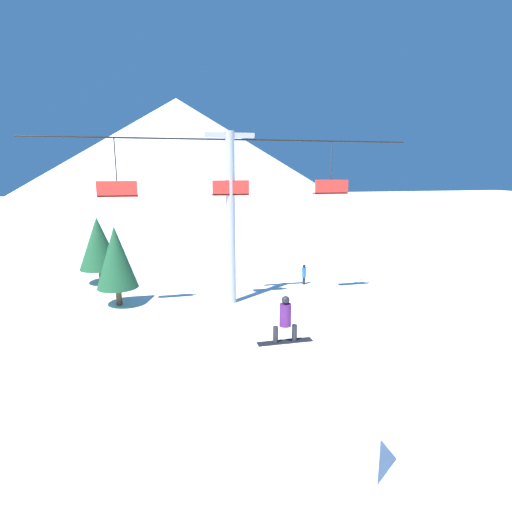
{
  "coord_description": "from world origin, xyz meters",
  "views": [
    {
      "loc": [
        -3.41,
        -7.82,
        6.75
      ],
      "look_at": [
        -0.34,
        5.35,
        3.84
      ],
      "focal_mm": 28.0,
      "sensor_mm": 36.0,
      "label": 1
    }
  ],
  "objects_px": {
    "snow_ramp": "(299,406)",
    "distant_skier": "(304,274)",
    "pine_tree_near": "(116,257)",
    "snowboarder": "(285,320)"
  },
  "relations": [
    {
      "from": "snow_ramp",
      "to": "distant_skier",
      "type": "distance_m",
      "value": 14.43
    },
    {
      "from": "snow_ramp",
      "to": "pine_tree_near",
      "type": "bearing_deg",
      "value": 114.32
    },
    {
      "from": "snowboarder",
      "to": "distant_skier",
      "type": "height_order",
      "value": "snowboarder"
    },
    {
      "from": "pine_tree_near",
      "to": "snow_ramp",
      "type": "bearing_deg",
      "value": -65.68
    },
    {
      "from": "snow_ramp",
      "to": "distant_skier",
      "type": "bearing_deg",
      "value": 69.67
    },
    {
      "from": "pine_tree_near",
      "to": "distant_skier",
      "type": "distance_m",
      "value": 10.73
    },
    {
      "from": "snow_ramp",
      "to": "snowboarder",
      "type": "height_order",
      "value": "snowboarder"
    },
    {
      "from": "snow_ramp",
      "to": "pine_tree_near",
      "type": "distance_m",
      "value": 13.37
    },
    {
      "from": "snow_ramp",
      "to": "snowboarder",
      "type": "bearing_deg",
      "value": 87.05
    },
    {
      "from": "pine_tree_near",
      "to": "distant_skier",
      "type": "height_order",
      "value": "pine_tree_near"
    }
  ]
}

